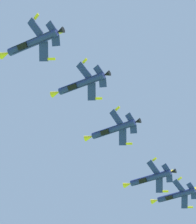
% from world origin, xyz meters
% --- Properties ---
extents(fighter_jet_left_wing, '(13.33, 11.07, 7.31)m').
position_xyz_m(fighter_jet_left_wing, '(-2.77, 80.11, 86.35)').
color(fighter_jet_left_wing, navy).
extents(fighter_jet_right_wing, '(13.33, 11.18, 6.97)m').
position_xyz_m(fighter_jet_right_wing, '(9.73, 93.92, 89.12)').
color(fighter_jet_right_wing, navy).
extents(fighter_jet_left_outer, '(13.33, 11.07, 7.70)m').
position_xyz_m(fighter_jet_left_outer, '(20.14, 107.38, 87.09)').
color(fighter_jet_left_outer, navy).
extents(fighter_jet_right_outer, '(13.33, 11.07, 7.43)m').
position_xyz_m(fighter_jet_right_outer, '(34.07, 124.14, 84.56)').
color(fighter_jet_right_outer, navy).
extents(fighter_jet_trail_slot, '(13.33, 11.18, 6.98)m').
position_xyz_m(fighter_jet_trail_slot, '(45.97, 137.91, 88.39)').
color(fighter_jet_trail_slot, navy).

